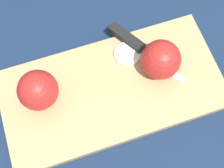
{
  "coord_description": "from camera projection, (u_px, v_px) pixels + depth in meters",
  "views": [
    {
      "loc": [
        -0.09,
        -0.19,
        0.57
      ],
      "look_at": [
        0.0,
        0.0,
        0.04
      ],
      "focal_mm": 50.0,
      "sensor_mm": 36.0,
      "label": 1
    }
  ],
  "objects": [
    {
      "name": "ground_plane",
      "position": [
        112.0,
        91.0,
        0.61
      ],
      "size": [
        4.0,
        4.0,
        0.0
      ],
      "primitive_type": "plane",
      "color": "#14233D"
    },
    {
      "name": "cutting_board",
      "position": [
        112.0,
        90.0,
        0.6
      ],
      "size": [
        0.44,
        0.25,
        0.02
      ],
      "color": "tan",
      "rests_on": "ground_plane"
    },
    {
      "name": "apple_half_left",
      "position": [
        38.0,
        90.0,
        0.55
      ],
      "size": [
        0.07,
        0.07,
        0.07
      ],
      "rotation": [
        0.0,
        0.0,
        4.0
      ],
      "color": "red",
      "rests_on": "cutting_board"
    },
    {
      "name": "apple_half_right",
      "position": [
        160.0,
        58.0,
        0.57
      ],
      "size": [
        0.07,
        0.07,
        0.07
      ],
      "rotation": [
        0.0,
        0.0,
        3.19
      ],
      "color": "red",
      "rests_on": "cutting_board"
    },
    {
      "name": "knife",
      "position": [
        131.0,
        41.0,
        0.62
      ],
      "size": [
        0.09,
        0.17,
        0.02
      ],
      "rotation": [
        0.0,
        0.0,
        -1.13
      ],
      "color": "silver",
      "rests_on": "cutting_board"
    },
    {
      "name": "apple_slice",
      "position": [
        127.0,
        54.0,
        0.61
      ],
      "size": [
        0.05,
        0.05,
        0.01
      ],
      "color": "beige",
      "rests_on": "cutting_board"
    }
  ]
}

